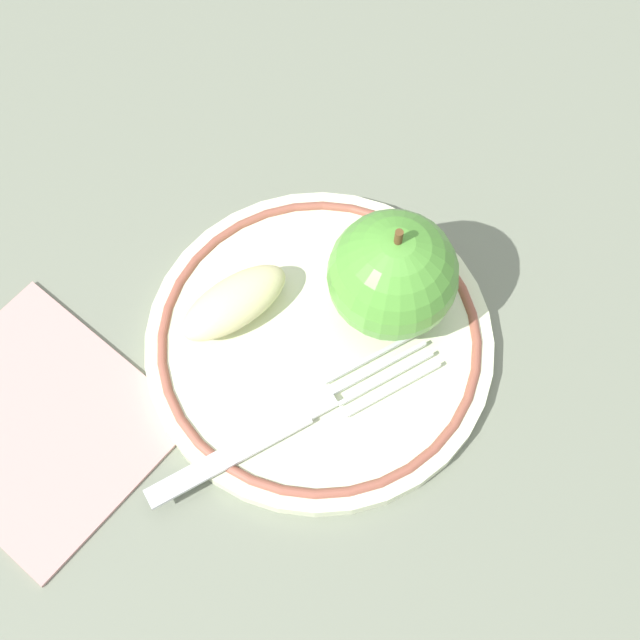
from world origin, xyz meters
TOP-DOWN VIEW (x-y plane):
  - ground_plane at (0.00, 0.00)m, footprint 2.00×2.00m
  - plate at (0.00, -0.02)m, footprint 0.21×0.21m
  - apple_red_whole at (0.03, -0.05)m, footprint 0.08×0.08m
  - apple_slice_front at (0.01, 0.04)m, footprint 0.08×0.07m
  - fork at (-0.06, -0.01)m, footprint 0.14×0.15m
  - napkin_folded at (-0.09, 0.14)m, footprint 0.18×0.19m

SIDE VIEW (x-z plane):
  - ground_plane at x=0.00m, z-range 0.00..0.00m
  - napkin_folded at x=-0.09m, z-range 0.00..0.01m
  - plate at x=0.00m, z-range 0.00..0.01m
  - fork at x=-0.06m, z-range 0.01..0.02m
  - apple_slice_front at x=0.01m, z-range 0.01..0.04m
  - apple_red_whole at x=0.03m, z-range 0.01..0.10m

